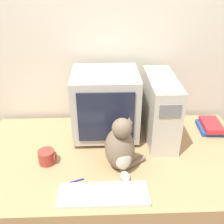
{
  "coord_description": "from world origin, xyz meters",
  "views": [
    {
      "loc": [
        -0.06,
        -0.83,
        1.76
      ],
      "look_at": [
        -0.01,
        0.51,
        1.02
      ],
      "focal_mm": 42.0,
      "sensor_mm": 36.0,
      "label": 1
    }
  ],
  "objects": [
    {
      "name": "wall_back",
      "position": [
        0.0,
        0.97,
        1.25
      ],
      "size": [
        7.0,
        0.05,
        2.5
      ],
      "color": "beige",
      "rests_on": "ground_plane"
    },
    {
      "name": "computer_tower",
      "position": [
        0.3,
        0.64,
        0.96
      ],
      "size": [
        0.17,
        0.48,
        0.42
      ],
      "color": "beige",
      "rests_on": "desk"
    },
    {
      "name": "desk",
      "position": [
        0.0,
        0.45,
        0.38
      ],
      "size": [
        1.66,
        0.9,
        0.76
      ],
      "color": "tan",
      "rests_on": "ground_plane"
    },
    {
      "name": "crt_monitor",
      "position": [
        -0.05,
        0.68,
        0.98
      ],
      "size": [
        0.42,
        0.38,
        0.44
      ],
      "color": "#BCB7AD",
      "rests_on": "desk"
    },
    {
      "name": "mug",
      "position": [
        -0.4,
        0.39,
        0.8
      ],
      "size": [
        0.1,
        0.1,
        0.08
      ],
      "color": "#9E382D",
      "rests_on": "desk"
    },
    {
      "name": "cat",
      "position": [
        0.03,
        0.33,
        0.9
      ],
      "size": [
        0.26,
        0.26,
        0.34
      ],
      "rotation": [
        0.0,
        0.0,
        0.23
      ],
      "color": "#7A6651",
      "rests_on": "desk"
    },
    {
      "name": "keyboard",
      "position": [
        -0.07,
        0.12,
        0.77
      ],
      "size": [
        0.45,
        0.16,
        0.02
      ],
      "color": "silver",
      "rests_on": "desk"
    },
    {
      "name": "pen",
      "position": [
        -0.24,
        0.21,
        0.76
      ],
      "size": [
        0.13,
        0.05,
        0.01
      ],
      "color": "navy",
      "rests_on": "desk"
    },
    {
      "name": "book_stack",
      "position": [
        0.68,
        0.7,
        0.79
      ],
      "size": [
        0.16,
        0.21,
        0.06
      ],
      "color": "#234793",
      "rests_on": "desk"
    }
  ]
}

